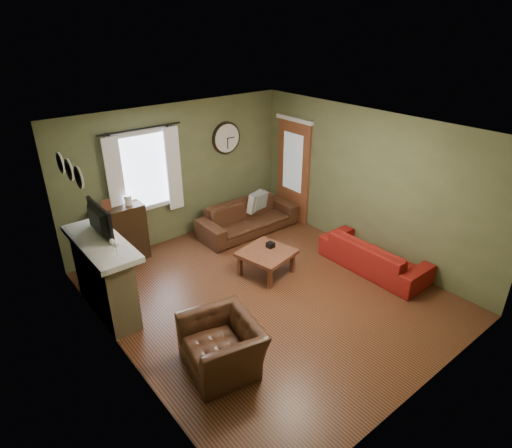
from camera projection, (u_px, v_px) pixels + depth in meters
floor at (267, 294)px, 6.78m from camera, size 4.60×5.20×0.00m
ceiling at (269, 131)px, 5.64m from camera, size 4.60×5.20×0.00m
wall_left at (116, 274)px, 4.91m from camera, size 0.00×5.20×2.60m
wall_right at (368, 184)px, 7.51m from camera, size 0.00×5.20×2.60m
wall_back at (178, 173)px, 8.02m from camera, size 4.60×0.00×2.60m
wall_front at (432, 305)px, 4.39m from camera, size 4.60×0.00×2.60m
fireplace at (105, 280)px, 6.16m from camera, size 0.40×1.40×1.10m
firebox at (120, 289)px, 6.37m from camera, size 0.04×0.60×0.55m
mantel at (100, 243)px, 5.91m from camera, size 0.58×1.60×0.08m
tv at (95, 225)px, 5.93m from camera, size 0.08×0.60×0.35m
tv_screen at (100, 220)px, 5.96m from camera, size 0.02×0.62×0.36m
medallion_left at (79, 177)px, 5.06m from camera, size 0.28×0.28×0.03m
medallion_mid at (69, 170)px, 5.31m from camera, size 0.28×0.28×0.03m
medallion_right at (61, 163)px, 5.55m from camera, size 0.28×0.28×0.03m
window_pane at (143, 171)px, 7.53m from camera, size 1.00×0.02×1.30m
curtain_rod at (140, 129)px, 7.12m from camera, size 0.03×0.03×1.50m
curtain_left at (116, 182)px, 7.17m from camera, size 0.28×0.04×1.55m
curtain_right at (174, 169)px, 7.79m from camera, size 0.28×0.04×1.55m
wall_clock at (227, 138)px, 8.39m from camera, size 0.64×0.06×0.64m
door at (293, 171)px, 8.89m from camera, size 0.05×0.90×2.10m
bookshelf at (121, 235)px, 7.47m from camera, size 0.87×0.37×1.03m
book at (107, 210)px, 7.34m from camera, size 0.21×0.27×0.02m
sofa_brown at (248, 217)px, 8.62m from camera, size 2.07×0.81×0.60m
pillow_left at (256, 202)px, 8.71m from camera, size 0.43×0.25×0.41m
pillow_right at (260, 201)px, 8.75m from camera, size 0.36×0.16×0.35m
sofa_red at (374, 255)px, 7.33m from camera, size 0.74×1.90×0.55m
armchair at (222, 345)px, 5.26m from camera, size 1.03×1.13×0.64m
coffee_table at (266, 262)px, 7.23m from camera, size 0.94×0.94×0.42m
tissue_box at (270, 248)px, 7.28m from camera, size 0.12×0.12×0.09m
wine_glass_a at (116, 250)px, 5.47m from camera, size 0.07×0.07×0.19m
wine_glass_b at (113, 246)px, 5.55m from camera, size 0.07×0.07×0.20m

